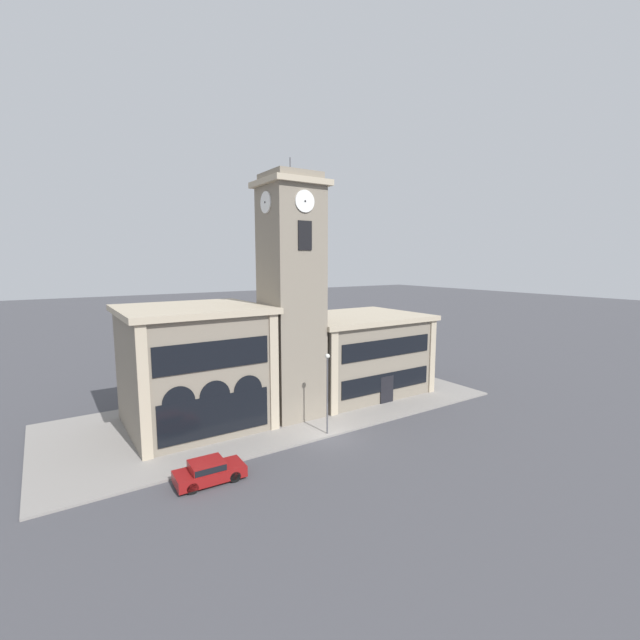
% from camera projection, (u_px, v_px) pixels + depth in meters
% --- Properties ---
extents(ground_plane, '(300.00, 300.00, 0.00)m').
position_uv_depth(ground_plane, '(329.00, 438.00, 31.73)').
color(ground_plane, '#424247').
extents(sidewalk_kerb, '(37.78, 14.82, 0.15)m').
position_uv_depth(sidewalk_kerb, '(282.00, 408.00, 37.85)').
color(sidewalk_kerb, gray).
rests_on(sidewalk_kerb, ground_plane).
extents(clock_tower, '(4.97, 4.97, 21.06)m').
position_uv_depth(clock_tower, '(291.00, 299.00, 34.93)').
color(clock_tower, gray).
rests_on(clock_tower, ground_plane).
extents(town_hall_left_wing, '(10.71, 10.13, 9.55)m').
position_uv_depth(town_hall_left_wing, '(194.00, 366.00, 33.70)').
color(town_hall_left_wing, gray).
rests_on(town_hall_left_wing, ground_plane).
extents(town_hall_right_wing, '(13.16, 10.13, 7.75)m').
position_uv_depth(town_hall_right_wing, '(355.00, 353.00, 42.58)').
color(town_hall_right_wing, gray).
rests_on(town_hall_right_wing, ground_plane).
extents(parked_car_near, '(4.10, 1.95, 1.33)m').
position_uv_depth(parked_car_near, '(209.00, 471.00, 25.29)').
color(parked_car_near, maroon).
rests_on(parked_car_near, ground_plane).
extents(street_lamp, '(0.36, 0.36, 6.12)m').
position_uv_depth(street_lamp, '(327.00, 382.00, 31.61)').
color(street_lamp, '#4C4C51').
rests_on(street_lamp, sidewalk_kerb).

